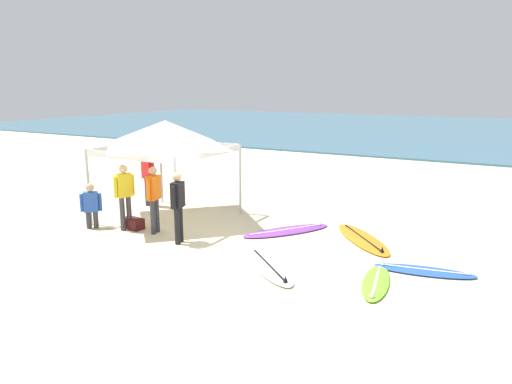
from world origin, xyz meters
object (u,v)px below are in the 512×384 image
person_yellow (125,193)px  surfboard_orange (363,239)px  canopy_tent (166,134)px  person_red (148,175)px  surfboard_white (269,266)px  surfboard_purple (287,231)px  person_orange (154,195)px  surfboard_blue (424,271)px  person_blue (91,204)px  surfboard_lime (376,282)px  gear_bag_near_tent (133,223)px  person_black (178,203)px

person_yellow → surfboard_orange: bearing=20.8°
canopy_tent → person_yellow: size_ratio=1.78×
person_red → person_yellow: 2.49m
canopy_tent → surfboard_orange: canopy_tent is taller
surfboard_white → surfboard_purple: bearing=107.0°
person_orange → person_red: bearing=134.5°
surfboard_blue → person_blue: bearing=-172.6°
canopy_tent → person_red: (-1.48, 0.86, -1.40)m
surfboard_lime → person_blue: bearing=-179.9°
surfboard_white → surfboard_purple: same height
surfboard_lime → person_red: (-7.77, 2.49, 0.95)m
surfboard_white → person_blue: 5.40m
gear_bag_near_tent → person_yellow: bearing=-112.2°
surfboard_white → person_black: person_black is taller
surfboard_lime → person_red: 8.21m
surfboard_blue → surfboard_purple: bearing=162.7°
surfboard_lime → person_blue: person_blue is taller
canopy_tent → surfboard_lime: canopy_tent is taller
person_yellow → person_blue: size_ratio=1.43×
surfboard_orange → person_blue: size_ratio=1.96×
person_orange → canopy_tent: bearing=114.2°
surfboard_white → surfboard_lime: 2.16m
surfboard_lime → surfboard_purple: (-2.88, 2.15, -0.00)m
surfboard_orange → surfboard_blue: bearing=-39.8°
person_red → person_orange: (2.01, -2.04, 0.00)m
surfboard_orange → person_yellow: person_yellow is taller
person_black → person_orange: (-1.02, 0.34, 0.00)m
surfboard_orange → surfboard_purple: bearing=-171.7°
surfboard_lime → gear_bag_near_tent: (-6.54, 0.46, 0.10)m
surfboard_white → person_orange: size_ratio=1.20×
person_yellow → person_blue: 1.01m
surfboard_orange → person_blue: bearing=-159.4°
surfboard_white → surfboard_blue: (2.82, 1.30, 0.00)m
person_red → gear_bag_near_tent: size_ratio=2.85×
person_yellow → surfboard_purple: bearing=26.5°
surfboard_orange → gear_bag_near_tent: (-5.55, -1.97, 0.10)m
canopy_tent → person_red: bearing=149.7°
canopy_tent → surfboard_orange: (5.30, 0.80, -2.35)m
canopy_tent → surfboard_white: 5.13m
surfboard_blue → gear_bag_near_tent: bearing=-175.4°
surfboard_orange → person_black: 4.51m
person_black → person_orange: 1.08m
surfboard_blue → person_black: 5.58m
canopy_tent → gear_bag_near_tent: 2.55m
surfboard_white → person_red: person_red is taller
person_yellow → canopy_tent: bearing=76.8°
surfboard_orange → surfboard_purple: (-1.89, -0.28, 0.00)m
canopy_tent → surfboard_white: (4.15, -1.89, -2.35)m
surfboard_orange → person_red: bearing=179.4°
person_red → surfboard_purple: bearing=-4.0°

